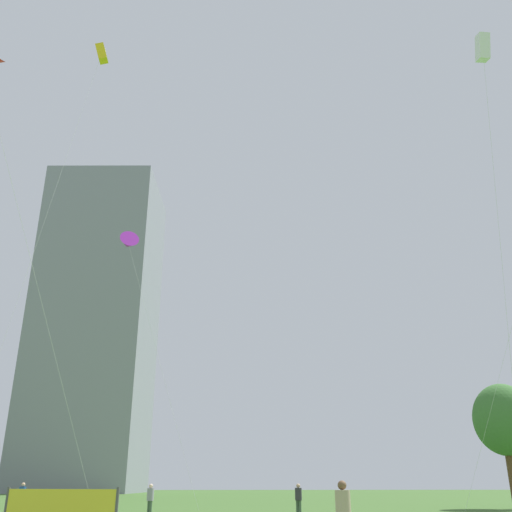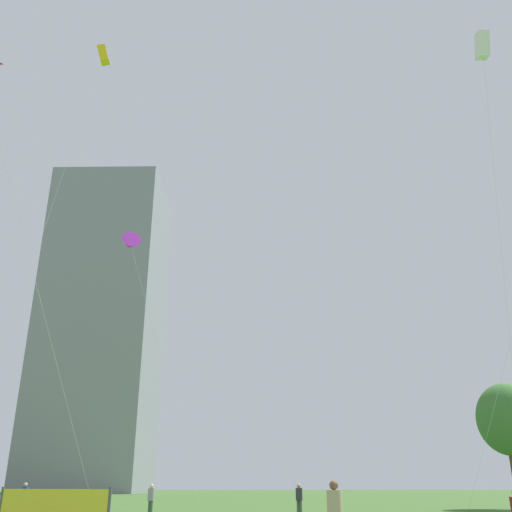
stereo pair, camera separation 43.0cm
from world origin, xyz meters
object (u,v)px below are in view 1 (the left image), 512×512
Objects in this scene: person_standing_0 at (343,512)px; park_tree_0 at (504,420)px; distant_highrise_0 at (97,326)px; person_standing_1 at (298,497)px; kite_flying_3 at (483,49)px; person_standing_6 at (150,498)px; kite_flying_0 at (101,54)px; person_standing_4 at (22,496)px; kite_flying_4 at (128,243)px.

person_standing_0 is 31.35m from park_tree_0.
person_standing_1 is at bearing -66.02° from distant_highrise_0.
person_standing_6 is at bearing 152.46° from kite_flying_3.
kite_flying_0 is 74.44m from distant_highrise_0.
kite_flying_3 is (10.70, 8.37, 22.61)m from person_standing_0.
kite_flying_3 is (24.40, -14.64, -11.23)m from kite_flying_0.
person_standing_1 is 88.65m from distant_highrise_0.
person_standing_6 is 0.03× the size of distant_highrise_0.
kite_flying_3 is (9.53, -9.27, 22.67)m from person_standing_1.
person_standing_0 is 1.02× the size of person_standing_4.
kite_flying_0 is at bearing -35.75° from person_standing_4.
park_tree_0 is 0.14× the size of distant_highrise_0.
park_tree_0 reaches higher than person_standing_1.
park_tree_0 is (17.22, 25.74, 4.86)m from person_standing_0.
person_standing_4 is 0.07× the size of kite_flying_3.
person_standing_0 is at bearing -59.23° from kite_flying_0.
distant_highrise_0 is at bearing 113.87° from kite_flying_3.
kite_flying_0 is 30.59m from kite_flying_3.
person_standing_6 is at bearing -64.59° from kite_flying_4.
person_standing_1 is at bearing 167.95° from person_standing_0.
kite_flying_0 reaches higher than person_standing_4.
person_standing_1 is 22.82m from kite_flying_4.
kite_flying_3 is at bearing -160.25° from person_standing_6.
kite_flying_3 is at bearing -62.61° from distant_highrise_0.
kite_flying_0 is 1.47× the size of kite_flying_3.
kite_flying_0 reaches higher than kite_flying_4.
kite_flying_4 is (-3.82, 8.04, 17.95)m from person_standing_6.
kite_flying_0 reaches higher than kite_flying_3.
kite_flying_4 is (3.71, 5.24, 17.91)m from person_standing_4.
park_tree_0 is (6.52, 17.37, -17.76)m from kite_flying_3.
kite_flying_0 is 16.45m from kite_flying_4.
person_standing_6 is 0.19× the size of park_tree_0.
person_standing_6 is 0.08× the size of kite_flying_4.
person_standing_6 is at bearing -38.51° from kite_flying_0.
kite_flying_4 is at bearing -72.52° from distant_highrise_0.
kite_flying_3 reaches higher than park_tree_0.
person_standing_6 is at bearing -167.20° from person_standing_0.
kite_flying_0 is at bearing -75.35° from distant_highrise_0.
distant_highrise_0 reaches higher than kite_flying_4.
person_standing_4 is 35.72m from kite_flying_3.
person_standing_6 is (7.53, -2.80, -0.04)m from person_standing_4.
kite_flying_3 reaches higher than person_standing_4.
kite_flying_0 is at bearing 8.79° from person_standing_6.
kite_flying_3 is at bearing -38.88° from kite_flying_4.
kite_flying_0 is 1.82× the size of kite_flying_4.
distant_highrise_0 reaches higher than person_standing_4.
park_tree_0 is (31.47, 5.49, 4.88)m from person_standing_4.
person_standing_0 is at bearing -123.79° from park_tree_0.
person_standing_0 is 26.38m from kite_flying_3.
person_standing_4 is (-15.42, 2.61, 0.03)m from person_standing_1.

